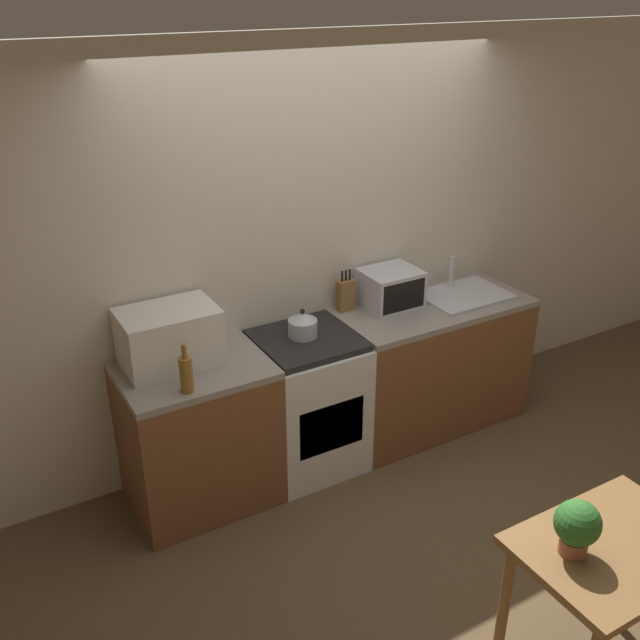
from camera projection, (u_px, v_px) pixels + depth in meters
name	position (u px, v px, depth m)	size (l,w,h in m)	color
ground_plane	(416.00, 525.00, 4.11)	(16.00, 16.00, 0.00)	brown
wall_back	(313.00, 251.00, 4.48)	(10.00, 0.06, 2.60)	beige
counter_left_run	(199.00, 434.00, 4.15)	(0.83, 0.62, 0.90)	brown
counter_right_run	(429.00, 364.00, 4.90)	(1.32, 0.62, 0.90)	brown
stove_range	(307.00, 402.00, 4.47)	(0.61, 0.62, 0.90)	silver
kettle	(303.00, 325.00, 4.26)	(0.18, 0.18, 0.18)	#B7B7BC
microwave	(170.00, 337.00, 3.93)	(0.53, 0.36, 0.32)	silver
bottle	(186.00, 373.00, 3.68)	(0.07, 0.07, 0.27)	olive
knife_block	(346.00, 295.00, 4.58)	(0.11, 0.07, 0.28)	brown
toaster_oven	(390.00, 288.00, 4.64)	(0.36, 0.31, 0.25)	silver
sink_basin	(464.00, 294.00, 4.82)	(0.58, 0.43, 0.24)	silver
dining_table	(611.00, 566.00, 3.00)	(0.80, 0.58, 0.74)	brown
potted_plant	(577.00, 526.00, 2.84)	(0.19, 0.19, 0.25)	#9E5B3D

